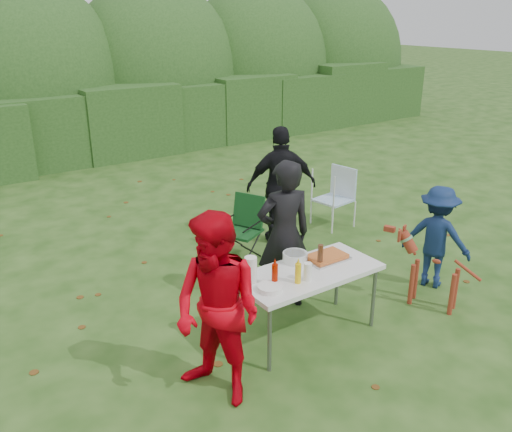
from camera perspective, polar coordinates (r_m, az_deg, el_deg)
ground at (r=5.80m, az=2.26°, el=-12.47°), size 80.00×80.00×0.00m
hedge_row at (r=12.43m, az=-20.66°, el=8.73°), size 22.00×1.40×1.70m
shrub_backdrop at (r=13.86m, az=-22.84°, el=12.74°), size 20.00×2.60×3.20m
folding_table at (r=5.51m, az=5.49°, el=-6.24°), size 1.50×0.70×0.74m
person_cook at (r=5.96m, az=2.96°, el=-2.09°), size 0.71×0.56×1.73m
person_red_jacket at (r=4.57m, az=-4.07°, el=-9.93°), size 0.88×0.99×1.71m
person_black_puffy at (r=7.69m, az=2.69°, el=3.19°), size 1.08×0.80×1.70m
child at (r=6.86m, az=18.48°, el=-2.11°), size 0.77×0.94×1.27m
dog at (r=6.44m, az=18.33°, el=-5.64°), size 0.69×0.97×0.86m
camping_chair at (r=7.29m, az=-1.53°, el=-1.33°), size 0.72×0.72×0.86m
lawn_chair at (r=8.49m, az=8.15°, el=1.95°), size 0.62×0.62×0.92m
food_tray at (r=5.73m, az=7.45°, el=-4.47°), size 0.45×0.30×0.02m
focaccia_bread at (r=5.72m, az=7.47°, el=-4.22°), size 0.40×0.26×0.04m
mustard_bottle at (r=5.20m, az=4.44°, el=-6.04°), size 0.06×0.06×0.20m
ketchup_bottle at (r=5.14m, az=1.99°, el=-6.21°), size 0.06×0.06×0.22m
beer_bottle at (r=5.53m, az=6.78°, el=-4.18°), size 0.06×0.06×0.24m
paper_towel_roll at (r=5.18m, az=-0.56°, el=-5.67°), size 0.12×0.12×0.26m
cup_stack at (r=5.26m, az=5.47°, el=-5.86°), size 0.08×0.08×0.18m
pasta_bowl at (r=5.64m, az=4.14°, el=-4.34°), size 0.26×0.26×0.10m
plate_stack at (r=5.08m, az=1.50°, el=-7.59°), size 0.24×0.24×0.05m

